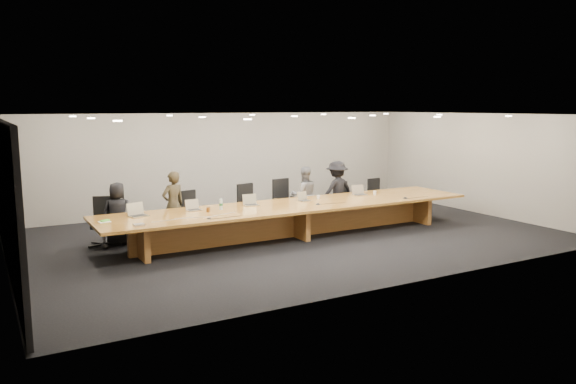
% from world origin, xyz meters
% --- Properties ---
extents(ground, '(12.00, 12.00, 0.00)m').
position_xyz_m(ground, '(0.00, 0.00, 0.00)').
color(ground, black).
rests_on(ground, ground).
extents(back_wall, '(12.00, 0.02, 2.80)m').
position_xyz_m(back_wall, '(0.00, 4.00, 1.40)').
color(back_wall, beige).
rests_on(back_wall, ground).
extents(left_wall_panel, '(0.08, 7.84, 2.74)m').
position_xyz_m(left_wall_panel, '(-5.94, 0.00, 1.37)').
color(left_wall_panel, black).
rests_on(left_wall_panel, ground).
extents(conference_table, '(9.00, 1.80, 0.75)m').
position_xyz_m(conference_table, '(0.00, 0.00, 0.52)').
color(conference_table, brown).
rests_on(conference_table, ground).
extents(chair_far_left, '(0.71, 0.71, 1.08)m').
position_xyz_m(chair_far_left, '(-4.05, 1.20, 0.54)').
color(chair_far_left, black).
rests_on(chair_far_left, ground).
extents(chair_left, '(0.64, 0.64, 1.06)m').
position_xyz_m(chair_left, '(-2.03, 1.25, 0.53)').
color(chair_left, black).
rests_on(chair_left, ground).
extents(chair_mid_left, '(0.69, 0.69, 1.13)m').
position_xyz_m(chair_mid_left, '(-0.54, 1.20, 0.56)').
color(chair_mid_left, black).
rests_on(chair_mid_left, ground).
extents(chair_mid_right, '(0.69, 0.69, 1.18)m').
position_xyz_m(chair_mid_right, '(0.48, 1.24, 0.59)').
color(chair_mid_right, black).
rests_on(chair_mid_right, ground).
extents(chair_right, '(0.52, 0.52, 1.00)m').
position_xyz_m(chair_right, '(2.23, 1.16, 0.50)').
color(chair_right, black).
rests_on(chair_right, ground).
extents(chair_far_right, '(0.54, 0.54, 1.01)m').
position_xyz_m(chair_far_right, '(3.43, 1.25, 0.50)').
color(chair_far_right, black).
rests_on(chair_far_right, ground).
extents(person_a, '(0.78, 0.64, 1.37)m').
position_xyz_m(person_a, '(-3.73, 1.21, 0.69)').
color(person_a, black).
rests_on(person_a, ground).
extents(person_b, '(0.63, 0.49, 1.54)m').
position_xyz_m(person_b, '(-2.48, 1.23, 0.77)').
color(person_b, '#30291A').
rests_on(person_b, ground).
extents(person_c, '(0.82, 0.70, 1.47)m').
position_xyz_m(person_c, '(0.95, 1.14, 0.73)').
color(person_c, slate).
rests_on(person_c, ground).
extents(person_d, '(1.06, 0.68, 1.56)m').
position_xyz_m(person_d, '(1.97, 1.16, 0.78)').
color(person_d, black).
rests_on(person_d, ground).
extents(laptop_a, '(0.42, 0.35, 0.29)m').
position_xyz_m(laptop_a, '(-3.51, 0.33, 0.89)').
color(laptop_a, '#B7AB8B').
rests_on(laptop_a, conference_table).
extents(laptop_b, '(0.32, 0.24, 0.24)m').
position_xyz_m(laptop_b, '(-2.28, 0.40, 0.87)').
color(laptop_b, '#C6B497').
rests_on(laptop_b, conference_table).
extents(laptop_c, '(0.35, 0.27, 0.26)m').
position_xyz_m(laptop_c, '(-0.93, 0.37, 0.88)').
color(laptop_c, tan).
rests_on(laptop_c, conference_table).
extents(laptop_d, '(0.33, 0.26, 0.23)m').
position_xyz_m(laptop_d, '(0.45, 0.28, 0.86)').
color(laptop_d, '#B4A889').
rests_on(laptop_d, conference_table).
extents(laptop_e, '(0.36, 0.28, 0.27)m').
position_xyz_m(laptop_e, '(2.13, 0.36, 0.88)').
color(laptop_e, '#BFAE92').
rests_on(laptop_e, conference_table).
extents(water_bottle, '(0.08, 0.08, 0.23)m').
position_xyz_m(water_bottle, '(-1.73, 0.21, 0.87)').
color(water_bottle, silver).
rests_on(water_bottle, conference_table).
extents(amber_mug, '(0.10, 0.10, 0.10)m').
position_xyz_m(amber_mug, '(-2.08, 0.10, 0.80)').
color(amber_mug, brown).
rests_on(amber_mug, conference_table).
extents(paper_cup_near, '(0.10, 0.10, 0.09)m').
position_xyz_m(paper_cup_near, '(0.91, 0.40, 0.80)').
color(paper_cup_near, silver).
rests_on(paper_cup_near, conference_table).
extents(paper_cup_far, '(0.10, 0.10, 0.10)m').
position_xyz_m(paper_cup_far, '(2.48, 0.20, 0.80)').
color(paper_cup_far, silver).
rests_on(paper_cup_far, conference_table).
extents(notepad, '(0.23, 0.19, 0.01)m').
position_xyz_m(notepad, '(-4.24, 0.08, 0.76)').
color(notepad, white).
rests_on(notepad, conference_table).
extents(lime_gadget, '(0.19, 0.15, 0.03)m').
position_xyz_m(lime_gadget, '(-4.22, 0.10, 0.78)').
color(lime_gadget, '#56C133').
rests_on(lime_gadget, notepad).
extents(av_box, '(0.21, 0.16, 0.03)m').
position_xyz_m(av_box, '(-3.73, -0.55, 0.76)').
color(av_box, '#AFAFB4').
rests_on(av_box, conference_table).
extents(mic_left, '(0.13, 0.13, 0.03)m').
position_xyz_m(mic_left, '(-2.33, -0.61, 0.76)').
color(mic_left, black).
rests_on(mic_left, conference_table).
extents(mic_center, '(0.13, 0.13, 0.03)m').
position_xyz_m(mic_center, '(0.47, -0.28, 0.76)').
color(mic_center, black).
rests_on(mic_center, conference_table).
extents(mic_right, '(0.14, 0.14, 0.03)m').
position_xyz_m(mic_right, '(2.80, -0.60, 0.77)').
color(mic_right, black).
rests_on(mic_right, conference_table).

